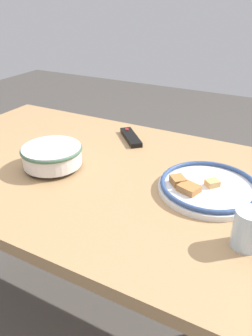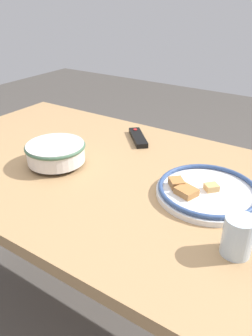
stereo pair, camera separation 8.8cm
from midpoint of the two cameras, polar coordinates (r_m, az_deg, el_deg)
The scene contains 6 objects.
ground_plane at distance 1.67m, azimuth -0.49°, elevation -24.41°, with size 8.00×8.00×0.00m, color #4C4742.
dining_table at distance 1.19m, azimuth -0.62°, elevation -3.81°, with size 1.57×0.88×0.78m.
noodle_bowl at distance 1.18m, azimuth -10.05°, elevation 2.65°, with size 0.21×0.21×0.08m.
food_plate at distance 1.04m, azimuth 16.29°, elevation -3.92°, with size 0.32×0.32×0.04m.
tv_remote at distance 1.39m, azimuth 3.94°, elevation 5.29°, with size 0.16×0.17×0.02m.
drinking_glass at distance 0.84m, azimuth 21.85°, elevation -11.04°, with size 0.07×0.07×0.10m.
Camera 2 is at (0.60, -0.81, 1.33)m, focal length 35.00 mm.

